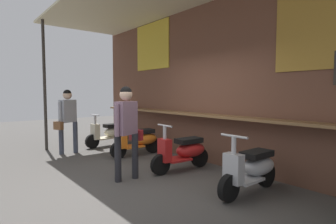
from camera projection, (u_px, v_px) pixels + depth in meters
ground_plane at (139, 181)px, 4.80m from camera, size 25.80×25.80×0.00m
market_stall_facade at (209, 70)px, 5.79m from camera, size 9.21×2.82×3.68m
scooter_cream at (110, 133)px, 7.99m from camera, size 0.50×1.40×0.97m
scooter_orange at (139, 140)px, 6.75m from camera, size 0.46×1.40×0.97m
scooter_red at (184, 151)px, 5.44m from camera, size 0.50×1.40×0.97m
scooter_silver at (252, 168)px, 4.21m from camera, size 0.46×1.40×0.97m
shopper_with_handbag at (127, 123)px, 4.78m from camera, size 0.44×0.66×1.70m
shopper_browsing at (67, 115)px, 6.90m from camera, size 0.45×0.65×1.67m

